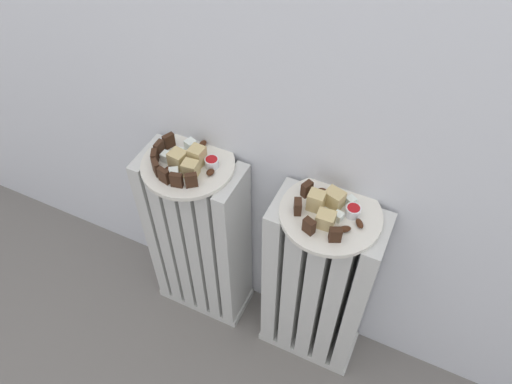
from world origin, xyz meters
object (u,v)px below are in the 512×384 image
radiator_right (317,288)px  jam_bowl_left (212,162)px  plate_right (331,214)px  radiator_left (199,241)px  fork (188,158)px  jam_bowl_right (353,211)px  plate_left (188,165)px

radiator_right → jam_bowl_left: bearing=177.0°
plate_right → radiator_left: bearing=180.0°
jam_bowl_left → fork: size_ratio=0.41×
radiator_left → jam_bowl_left: 0.37m
jam_bowl_right → fork: 0.46m
radiator_left → jam_bowl_right: jam_bowl_right is taller
plate_left → plate_right: 0.40m
plate_left → jam_bowl_right: 0.45m
radiator_right → jam_bowl_left: 0.49m
radiator_left → jam_bowl_left: jam_bowl_left is taller
radiator_left → fork: bearing=118.4°
jam_bowl_right → fork: (-0.46, 0.00, -0.01)m
radiator_right → fork: size_ratio=7.30×
radiator_left → fork: 0.35m
plate_left → plate_right: bearing=0.0°
plate_left → fork: size_ratio=2.75×
plate_right → fork: size_ratio=2.75×
radiator_left → plate_right: (0.40, 0.00, 0.34)m
radiator_right → plate_right: (0.00, 0.00, 0.34)m
radiator_right → plate_right: 0.34m
jam_bowl_right → plate_right: bearing=-161.6°
radiator_right → plate_left: 0.53m
radiator_left → jam_bowl_left: (0.06, 0.02, 0.36)m
radiator_right → plate_right: plate_right is taller
radiator_left → jam_bowl_right: 0.58m
jam_bowl_left → jam_bowl_right: size_ratio=1.02×
plate_right → jam_bowl_right: size_ratio=6.75×
radiator_left → plate_left: 0.34m
plate_right → jam_bowl_left: (-0.34, 0.02, 0.02)m
plate_left → fork: fork is taller
radiator_left → fork: fork is taller
radiator_left → jam_bowl_left: size_ratio=17.61×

